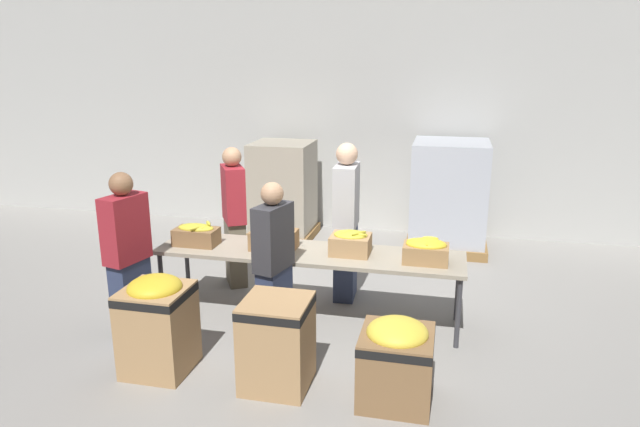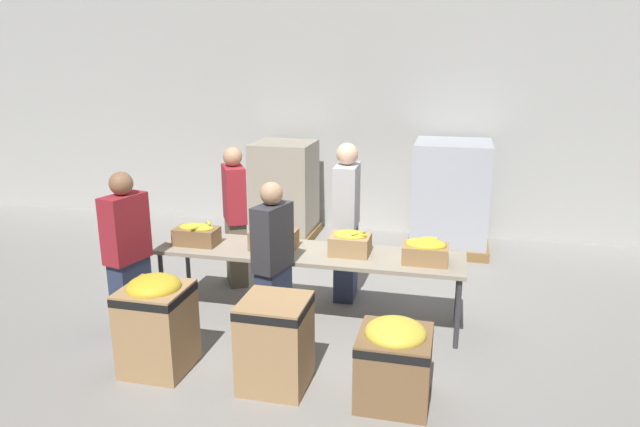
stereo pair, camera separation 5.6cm
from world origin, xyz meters
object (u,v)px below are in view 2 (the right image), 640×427
Objects in this scene: sorting_table at (308,255)px; banana_box_2 at (350,242)px; volunteer_0 at (346,223)px; pallet_stack_1 at (450,197)px; volunteer_3 at (128,256)px; donation_bin_0 at (157,321)px; volunteer_2 at (235,217)px; donation_bin_2 at (394,359)px; banana_box_0 at (197,234)px; pallet_stack_0 at (285,191)px; donation_bin_1 at (275,340)px; volunteer_1 at (273,265)px; banana_box_1 at (274,236)px; banana_box_3 at (425,251)px.

banana_box_2 reaches higher than sorting_table.
pallet_stack_1 is (1.11, 2.07, -0.13)m from volunteer_0.
donation_bin_0 is at bearing -119.52° from volunteer_3.
volunteer_2 is 2.99m from donation_bin_2.
pallet_stack_0 is at bearing 86.76° from banana_box_0.
donation_bin_0 reaches higher than donation_bin_1.
volunteer_2 reaches higher than pallet_stack_0.
volunteer_1 is 2.27× the size of donation_bin_2.
pallet_stack_1 is (1.58, 3.26, -0.03)m from volunteer_1.
volunteer_1 is at bearing -68.37° from volunteer_3.
donation_bin_1 is at bearing 0.00° from donation_bin_0.
volunteer_1 is 0.96× the size of volunteer_3.
donation_bin_0 is at bearing -81.69° from banana_box_0.
banana_box_1 is 3.22m from pallet_stack_1.
banana_box_3 is 0.26× the size of volunteer_2.
banana_box_3 reaches higher than sorting_table.
donation_bin_0 is 0.57× the size of pallet_stack_1.
banana_box_1 is 1.45m from volunteer_3.
volunteer_0 is at bearing 66.45° from sorting_table.
volunteer_1 is 1.42m from volunteer_3.
banana_box_2 is at bearing 3.25° from sorting_table.
volunteer_1 is at bearing -24.02° from volunteer_0.
volunteer_1 is 0.86m from donation_bin_1.
volunteer_3 is 1.79m from donation_bin_1.
banana_box_3 is 1.74m from donation_bin_1.
banana_box_1 is at bearing 32.00° from volunteer_1.
banana_box_0 is at bearing 135.57° from donation_bin_1.
sorting_table is 1.89× the size of volunteer_2.
sorting_table is 1.33m from donation_bin_1.
donation_bin_1 is (0.25, -0.73, -0.38)m from volunteer_1.
banana_box_2 is at bearing 2.90° from banana_box_0.
volunteer_3 is (-2.79, -0.70, -0.05)m from banana_box_3.
sorting_table is 2.05× the size of pallet_stack_1.
banana_box_0 is at bearing -133.27° from pallet_stack_1.
banana_box_0 is 3.79m from pallet_stack_1.
banana_box_1 is 0.29× the size of volunteer_2.
banana_box_0 is 2.62m from donation_bin_2.
banana_box_0 reaches higher than donation_bin_2.
sorting_table is 1.77× the size of volunteer_0.
sorting_table is 1.92× the size of volunteer_3.
volunteer_3 is 1.13× the size of pallet_stack_0.
volunteer_1 is 3.63m from pallet_stack_1.
banana_box_2 is at bearing 34.87° from volunteer_2.
donation_bin_2 is (2.25, -1.24, -0.50)m from banana_box_0.
volunteer_1 reaches higher than pallet_stack_0.
volunteer_0 reaches higher than volunteer_3.
sorting_table is at bearing 2.78° from banana_box_0.
donation_bin_1 is (1.08, 0.00, -0.05)m from donation_bin_0.
donation_bin_1 is at bearing -71.93° from banana_box_1.
banana_box_0 is 1.05× the size of banana_box_3.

